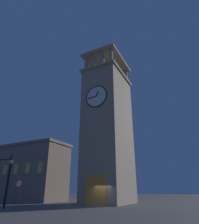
# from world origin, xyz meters

# --- Properties ---
(ground_plane) EXTENTS (200.00, 200.00, 0.00)m
(ground_plane) POSITION_xyz_m (0.00, 0.00, 0.00)
(ground_plane) COLOR #56544F
(clocktower) EXTENTS (6.73, 9.33, 27.56)m
(clocktower) POSITION_xyz_m (1.08, -4.90, 11.52)
(clocktower) COLOR gray
(clocktower) RESTS_ON ground_plane
(adjacent_wing_building) EXTENTS (17.78, 7.05, 10.48)m
(adjacent_wing_building) POSITION_xyz_m (19.39, -4.56, 5.26)
(adjacent_wing_building) COLOR gray
(adjacent_wing_building) RESTS_ON ground_plane
(traffic_signal_near) EXTENTS (3.39, 0.41, 6.35)m
(traffic_signal_near) POSITION_xyz_m (10.62, 6.98, 4.09)
(traffic_signal_near) COLOR black
(traffic_signal_near) RESTS_ON ground_plane
(street_lamp) EXTENTS (0.44, 0.44, 5.17)m
(street_lamp) POSITION_xyz_m (7.08, 8.85, 3.61)
(street_lamp) COLOR black
(street_lamp) RESTS_ON ground_plane
(no_horn_sign) EXTENTS (0.78, 0.14, 2.90)m
(no_horn_sign) POSITION_xyz_m (3.94, 10.16, 2.27)
(no_horn_sign) COLOR black
(no_horn_sign) RESTS_ON ground_plane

